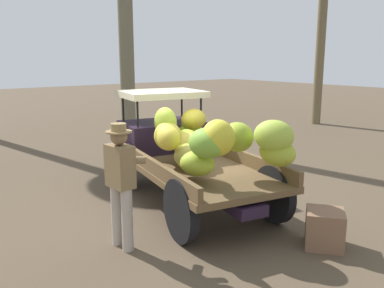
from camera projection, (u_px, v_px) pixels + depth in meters
ground_plane at (182, 202)px, 7.32m from camera, size 60.00×60.00×0.00m
truck at (183, 145)px, 7.28m from camera, size 4.64×2.50×1.89m
farmer at (121, 178)px, 5.40m from camera, size 0.53×0.47×1.71m
wooden_crate at (325, 229)px, 5.57m from camera, size 0.70×0.70×0.51m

